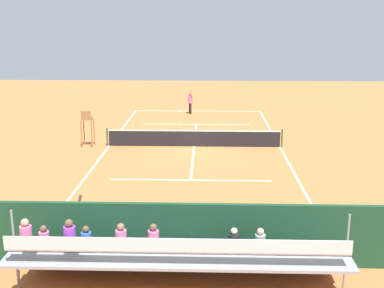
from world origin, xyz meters
The scene contains 12 objects.
ground_plane centered at (0.00, 0.00, 0.00)m, with size 60.00×60.00×0.00m, color #C66B38.
court_line_markings centered at (0.00, -0.04, 0.00)m, with size 10.10×22.20×0.01m.
tennis_net centered at (0.00, 0.00, 0.50)m, with size 10.30×0.10×1.07m.
backdrop_wall centered at (0.00, 14.00, 1.00)m, with size 18.00×0.16×2.00m, color #194228.
bleacher_stand centered at (0.19, 15.33, 0.94)m, with size 9.06×2.40×2.48m.
umpire_chair centered at (6.20, 0.18, 1.31)m, with size 0.67×0.67×2.14m.
courtside_bench centered at (-2.30, 13.27, 0.56)m, with size 1.80×0.40×0.93m.
equipment_bag centered at (-0.18, 13.40, 0.18)m, with size 0.90×0.36×0.36m, color black.
tennis_player centered at (0.57, -9.89, 1.02)m, with size 0.46×0.56×1.93m.
tennis_racket centered at (1.43, -10.56, 0.01)m, with size 0.37×0.59×0.03m.
tennis_ball_near centered at (1.17, -6.15, 0.03)m, with size 0.07×0.07×0.07m, color #CCDB33.
line_judge centered at (3.35, 13.31, 1.02)m, with size 0.40×0.54×1.93m.
Camera 1 is at (-0.72, 27.49, 7.38)m, focal length 45.54 mm.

